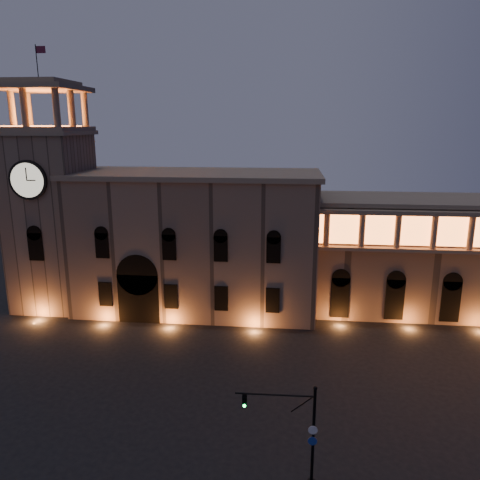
{
  "coord_description": "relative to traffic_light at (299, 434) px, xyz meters",
  "views": [
    {
      "loc": [
        9.48,
        -34.91,
        23.2
      ],
      "look_at": [
        4.2,
        16.0,
        10.57
      ],
      "focal_mm": 35.0,
      "sensor_mm": 36.0,
      "label": 1
    }
  ],
  "objects": [
    {
      "name": "ground",
      "position": [
        -10.58,
        8.39,
        -3.84
      ],
      "size": [
        160.0,
        160.0,
        0.0
      ],
      "primitive_type": "plane",
      "color": "black",
      "rests_on": "ground"
    },
    {
      "name": "government_building",
      "position": [
        -12.65,
        30.32,
        4.93
      ],
      "size": [
        30.8,
        12.8,
        17.6
      ],
      "color": "#7C6351",
      "rests_on": "ground"
    },
    {
      "name": "clock_tower",
      "position": [
        -31.08,
        29.37,
        8.66
      ],
      "size": [
        9.8,
        9.8,
        32.4
      ],
      "color": "#7C6351",
      "rests_on": "ground"
    },
    {
      "name": "colonnade_wing",
      "position": [
        21.42,
        32.31,
        3.49
      ],
      "size": [
        40.6,
        11.5,
        14.5
      ],
      "color": "#775E4C",
      "rests_on": "ground"
    },
    {
      "name": "traffic_light",
      "position": [
        0.0,
        0.0,
        0.0
      ],
      "size": [
        5.33,
        0.58,
        7.31
      ],
      "rotation": [
        0.0,
        0.0,
        0.02
      ],
      "color": "black",
      "rests_on": "ground"
    }
  ]
}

